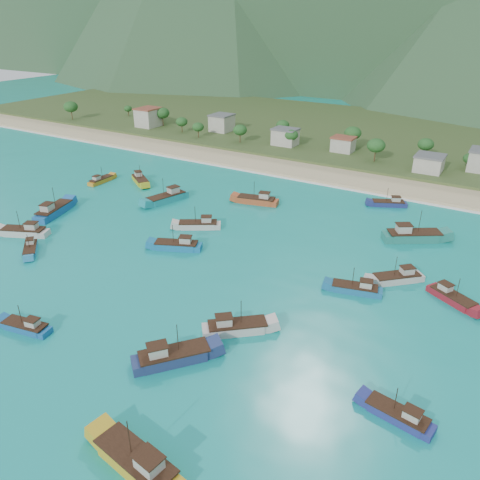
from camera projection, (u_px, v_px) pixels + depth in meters
The scene contains 25 objects.
ground at pixel (175, 285), 89.52m from camera, with size 600.00×600.00×0.00m, color #0D9285.
beach at pixel (327, 175), 150.42m from camera, with size 400.00×18.00×1.20m, color beige.
land at pixel (381, 136), 197.44m from camera, with size 400.00×110.00×2.40m, color #385123.
surf_line at pixel (316, 183), 143.09m from camera, with size 400.00×2.50×0.08m, color white.
village at pixel (378, 149), 160.99m from camera, with size 209.16×24.28×7.87m.
vegetation at pixel (316, 138), 172.95m from camera, with size 276.59×25.80×8.59m.
boat_0 at pixel (452, 298), 84.16m from camera, with size 9.41×7.11×5.50m.
boat_1 at pixel (356, 289), 86.89m from camera, with size 9.71×4.95×5.51m.
boat_2 at pixel (167, 198), 128.83m from camera, with size 6.84×12.80×7.25m.
boat_3 at pixel (413, 236), 106.54m from camera, with size 13.20×10.44×7.80m.
boat_4 at pixel (54, 211), 120.34m from camera, with size 7.19×13.21×7.48m.
boat_6 at pixel (26, 327), 76.46m from camera, with size 8.94×4.10×5.09m.
boat_8 at pixel (397, 278), 90.35m from camera, with size 9.27×8.96×5.88m.
boat_13 at pixel (31, 249), 101.82m from camera, with size 7.71×7.19×4.82m.
boat_14 at pixel (236, 328), 75.97m from camera, with size 10.18×9.32×6.31m.
boat_16 at pixel (199, 225), 112.87m from camera, with size 10.24×7.96×6.02m.
boat_17 at pixel (101, 181), 143.49m from camera, with size 2.83×8.86×5.19m.
boat_18 at pixel (137, 463), 52.94m from camera, with size 12.54×5.31×7.18m.
boat_20 at pixel (398, 416), 59.61m from camera, with size 9.13×4.01×5.22m.
boat_22 at pixel (257, 201), 127.48m from camera, with size 11.72×5.78×6.66m.
boat_23 at pixel (173, 357), 69.38m from camera, with size 10.12×11.25×6.92m.
boat_24 at pixel (177, 246), 102.79m from camera, with size 10.78×7.05×6.16m.
boat_25 at pixel (389, 204), 125.91m from camera, with size 9.50×6.35×5.44m.
boat_26 at pixel (25, 232), 109.15m from camera, with size 11.39×7.49×6.51m.
boat_27 at pixel (140, 181), 143.10m from camera, with size 10.30×8.36×6.13m.
Camera 1 is at (50.34, -59.32, 46.81)m, focal length 35.00 mm.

